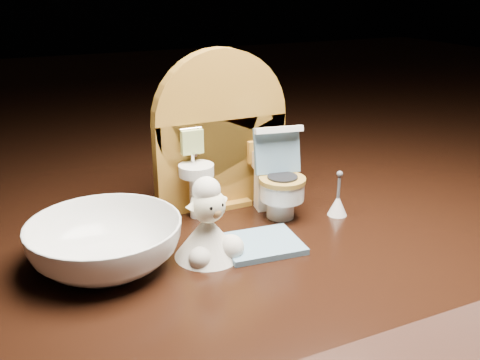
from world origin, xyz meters
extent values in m
cube|color=black|center=(0.00, 0.00, -0.05)|extent=(2.50, 2.50, 0.10)
cube|color=#A26E23|center=(0.00, 0.07, 0.04)|extent=(0.13, 0.02, 0.09)
cylinder|color=#A26E23|center=(0.00, 0.07, 0.09)|extent=(0.13, 0.02, 0.13)
cube|color=#A26E23|center=(0.00, 0.07, 0.00)|extent=(0.05, 0.04, 0.01)
cylinder|color=white|center=(-0.03, 0.05, 0.02)|extent=(0.01, 0.01, 0.04)
cylinder|color=white|center=(-0.03, 0.04, 0.05)|extent=(0.03, 0.03, 0.01)
cylinder|color=silver|center=(-0.03, 0.05, 0.06)|extent=(0.00, 0.00, 0.01)
cube|color=#A3B468|center=(-0.03, 0.05, 0.07)|extent=(0.02, 0.01, 0.02)
cube|color=#A26E23|center=(0.04, 0.06, 0.05)|extent=(0.02, 0.01, 0.02)
cylinder|color=beige|center=(0.04, 0.05, 0.05)|extent=(0.02, 0.02, 0.02)
cylinder|color=white|center=(0.04, 0.01, 0.01)|extent=(0.03, 0.03, 0.02)
cylinder|color=white|center=(0.04, 0.01, 0.03)|extent=(0.04, 0.04, 0.02)
cylinder|color=olive|center=(0.04, 0.01, 0.04)|extent=(0.04, 0.04, 0.00)
cube|color=white|center=(0.04, 0.04, 0.03)|extent=(0.04, 0.02, 0.05)
cube|color=#6389A3|center=(0.04, 0.03, 0.06)|extent=(0.04, 0.02, 0.04)
cube|color=white|center=(0.04, 0.02, 0.08)|extent=(0.05, 0.02, 0.01)
cylinder|color=#97AB33|center=(0.05, 0.03, 0.06)|extent=(0.01, 0.01, 0.01)
cube|color=#6389A3|center=(-0.01, -0.03, 0.00)|extent=(0.07, 0.06, 0.00)
cone|color=white|center=(0.09, 0.00, 0.01)|extent=(0.02, 0.02, 0.02)
cylinder|color=#59595B|center=(0.09, 0.00, 0.03)|extent=(0.00, 0.00, 0.02)
sphere|color=#59595B|center=(0.09, 0.00, 0.04)|extent=(0.01, 0.01, 0.01)
cone|color=silver|center=(-0.05, -0.03, 0.02)|extent=(0.05, 0.05, 0.04)
sphere|color=silver|center=(-0.04, -0.04, 0.01)|extent=(0.02, 0.02, 0.02)
sphere|color=silver|center=(-0.06, -0.04, 0.01)|extent=(0.02, 0.02, 0.02)
sphere|color=#FFF4C8|center=(-0.05, -0.03, 0.04)|extent=(0.03, 0.03, 0.03)
sphere|color=olive|center=(-0.05, -0.04, 0.04)|extent=(0.01, 0.01, 0.01)
sphere|color=silver|center=(-0.05, -0.03, 0.06)|extent=(0.02, 0.02, 0.02)
cone|color=#FFF4C8|center=(-0.06, -0.03, 0.05)|extent=(0.01, 0.01, 0.01)
cone|color=#FFF4C8|center=(-0.04, -0.02, 0.05)|extent=(0.01, 0.01, 0.01)
sphere|color=black|center=(-0.05, -0.04, 0.05)|extent=(0.00, 0.00, 0.00)
sphere|color=black|center=(-0.04, -0.04, 0.05)|extent=(0.00, 0.00, 0.00)
imported|color=white|center=(-0.13, -0.01, 0.02)|extent=(0.14, 0.14, 0.04)
camera|label=1|loc=(-0.19, -0.38, 0.21)|focal=40.00mm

